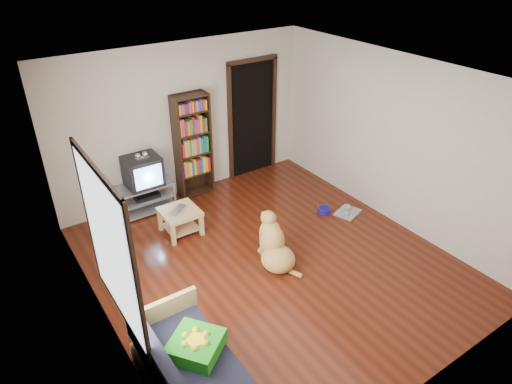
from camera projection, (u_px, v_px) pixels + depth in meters
ground at (271, 262)px, 6.42m from camera, size 5.00×5.00×0.00m
ceiling at (274, 79)px, 5.12m from camera, size 5.00×5.00×0.00m
wall_back at (184, 121)px, 7.56m from camera, size 4.50×0.00×4.50m
wall_front at (441, 293)px, 3.98m from camera, size 4.50×0.00×4.50m
wall_left at (95, 239)px, 4.68m from camera, size 0.00×5.00×5.00m
wall_right at (393, 141)px, 6.87m from camera, size 0.00×5.00×5.00m
green_cushion at (196, 345)px, 4.49m from camera, size 0.67×0.67×0.16m
laptop at (180, 210)px, 6.82m from camera, size 0.38×0.34×0.03m
dog_bowl at (324, 210)px, 7.53m from camera, size 0.22×0.22×0.08m
grey_rag at (348, 212)px, 7.51m from camera, size 0.48×0.43×0.03m
window at (110, 247)px, 4.22m from camera, size 0.03×1.46×1.70m
doorway at (252, 116)px, 8.30m from camera, size 1.03×0.05×2.19m
tv_stand at (146, 197)px, 7.46m from camera, size 0.90×0.45×0.50m
crt_tv at (142, 170)px, 7.24m from camera, size 0.55×0.52×0.58m
bookshelf at (192, 141)px, 7.63m from camera, size 0.60×0.30×1.80m
sofa at (197, 384)px, 4.39m from camera, size 0.80×1.80×0.80m
coffee_table at (180, 217)px, 6.91m from camera, size 0.55×0.55×0.40m
dog at (274, 246)px, 6.29m from camera, size 0.55×0.92×0.74m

